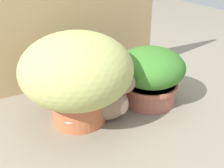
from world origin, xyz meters
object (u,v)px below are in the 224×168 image
(leafy_planter, at_px, (150,74))
(mushroom_ornament_pink, at_px, (72,119))
(cat, at_px, (107,99))
(grass_planter, at_px, (77,73))

(leafy_planter, height_order, mushroom_ornament_pink, leafy_planter)
(mushroom_ornament_pink, bearing_deg, cat, 6.04)
(mushroom_ornament_pink, bearing_deg, leafy_planter, 7.65)
(leafy_planter, height_order, cat, leafy_planter)
(leafy_planter, xyz_separation_m, cat, (-0.31, -0.05, -0.06))
(cat, relative_size, mushroom_ornament_pink, 3.13)
(grass_planter, relative_size, mushroom_ornament_pink, 5.48)
(grass_planter, relative_size, cat, 1.75)
(grass_planter, xyz_separation_m, mushroom_ornament_pink, (-0.07, -0.08, -0.20))
(cat, bearing_deg, grass_planter, 156.28)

